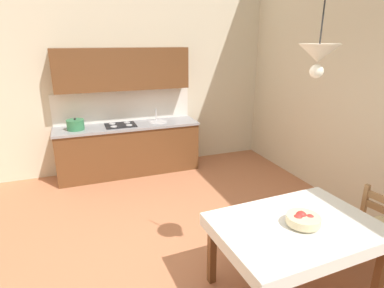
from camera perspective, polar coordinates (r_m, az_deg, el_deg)
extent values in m
cube|color=#B7704C|center=(3.76, -3.92, -21.04)|extent=(6.16, 6.57, 0.10)
cube|color=beige|center=(5.91, -13.33, 15.68)|extent=(6.16, 0.12, 4.24)
cube|color=brown|center=(5.86, -11.16, -1.06)|extent=(2.46, 0.60, 0.86)
cube|color=gray|center=(5.72, -11.41, 3.17)|extent=(2.49, 0.63, 0.04)
cube|color=white|center=(5.95, -12.09, 6.61)|extent=(2.46, 0.01, 0.55)
cube|color=brown|center=(5.70, -12.28, 12.97)|extent=(2.26, 0.34, 0.70)
cube|color=black|center=(5.75, -10.46, -5.51)|extent=(2.42, 0.02, 0.09)
cylinder|color=silver|center=(5.84, -6.08, 3.87)|extent=(0.34, 0.34, 0.02)
cylinder|color=silver|center=(5.94, -6.47, 5.25)|extent=(0.02, 0.02, 0.22)
cube|color=black|center=(5.71, -12.66, 3.32)|extent=(0.52, 0.42, 0.01)
cylinder|color=silver|center=(5.60, -13.83, 3.06)|extent=(0.11, 0.11, 0.01)
cylinder|color=silver|center=(5.63, -11.21, 3.33)|extent=(0.11, 0.11, 0.01)
cylinder|color=silver|center=(5.79, -14.09, 3.53)|extent=(0.11, 0.11, 0.01)
cylinder|color=silver|center=(5.82, -11.55, 3.80)|extent=(0.11, 0.11, 0.01)
cylinder|color=#337A4C|center=(5.63, -20.11, 3.15)|extent=(0.28, 0.28, 0.15)
cylinder|color=#337A4C|center=(5.61, -20.21, 3.99)|extent=(0.29, 0.29, 0.02)
sphere|color=black|center=(5.60, -20.24, 4.24)|extent=(0.04, 0.04, 0.04)
cube|color=brown|center=(3.11, 18.23, -13.57)|extent=(1.43, 1.01, 0.02)
cube|color=brown|center=(3.51, 30.66, -18.74)|extent=(0.07, 0.07, 0.73)
cube|color=brown|center=(3.29, 3.59, -18.49)|extent=(0.07, 0.07, 0.73)
cube|color=brown|center=(3.94, 20.90, -13.03)|extent=(0.07, 0.07, 0.73)
cube|color=white|center=(3.10, 18.25, -13.36)|extent=(1.50, 1.07, 0.00)
cube|color=white|center=(2.85, 25.08, -18.86)|extent=(1.45, 0.07, 0.12)
cube|color=white|center=(3.47, 12.66, -10.47)|extent=(1.45, 0.07, 0.12)
cube|color=white|center=(2.77, 6.01, -18.20)|extent=(0.05, 1.01, 0.12)
cube|color=white|center=(3.61, 27.11, -10.97)|extent=(0.05, 1.01, 0.12)
cube|color=#996B42|center=(4.31, 30.08, -14.05)|extent=(0.05, 0.05, 0.41)
cube|color=#996B42|center=(3.90, 27.91, -12.65)|extent=(0.05, 0.05, 0.93)
cube|color=#996B42|center=(3.66, 31.14, -8.54)|extent=(0.08, 0.32, 0.07)
cube|color=#996B42|center=(3.70, 30.87, -10.01)|extent=(0.08, 0.32, 0.07)
cylinder|color=beige|center=(3.08, 19.18, -13.39)|extent=(0.17, 0.17, 0.02)
cylinder|color=beige|center=(3.06, 19.27, -12.64)|extent=(0.30, 0.30, 0.07)
sphere|color=red|center=(3.03, 18.42, -12.62)|extent=(0.09, 0.09, 0.09)
sphere|color=red|center=(3.07, 20.33, -12.44)|extent=(0.08, 0.08, 0.08)
sphere|color=red|center=(3.07, 18.94, -12.15)|extent=(0.10, 0.10, 0.10)
cylinder|color=black|center=(2.77, 22.56, 21.56)|extent=(0.01, 0.01, 0.57)
cone|color=silver|center=(2.76, 21.72, 14.86)|extent=(0.32, 0.32, 0.14)
sphere|color=white|center=(2.77, 21.38, 11.99)|extent=(0.11, 0.11, 0.11)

